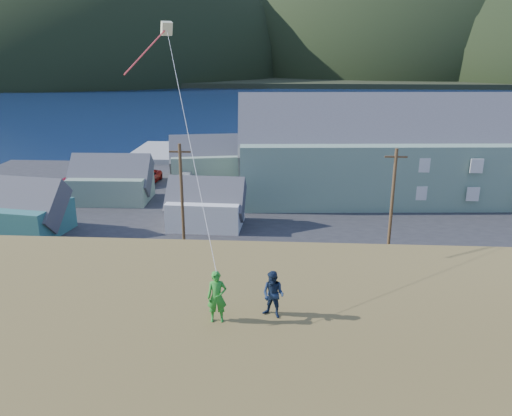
{
  "coord_description": "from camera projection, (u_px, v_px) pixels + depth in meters",
  "views": [
    {
      "loc": [
        4.09,
        -33.86,
        15.71
      ],
      "look_at": [
        2.75,
        -12.48,
        8.8
      ],
      "focal_mm": 35.0,
      "sensor_mm": 36.0,
      "label": 1
    }
  ],
  "objects": [
    {
      "name": "waterfront_lot",
      "position": [
        248.0,
        201.0,
        53.36
      ],
      "size": [
        72.0,
        36.0,
        0.12
      ],
      "primitive_type": "cube",
      "color": "#28282B",
      "rests_on": "ground"
    },
    {
      "name": "wharf",
      "position": [
        220.0,
        153.0,
        75.45
      ],
      "size": [
        26.0,
        14.0,
        0.9
      ],
      "primitive_type": "cube",
      "color": "gray",
      "rests_on": "ground"
    },
    {
      "name": "shed_palegreen_near",
      "position": [
        111.0,
        181.0,
        52.65
      ],
      "size": [
        8.57,
        5.5,
        6.1
      ],
      "rotation": [
        0.0,
        0.0,
        0.03
      ],
      "color": "slate",
      "rests_on": "waterfront_lot"
    },
    {
      "name": "parked_cars",
      "position": [
        172.0,
        183.0,
        57.32
      ],
      "size": [
        24.0,
        13.08,
        1.58
      ],
      "color": "#2F5376",
      "rests_on": "waterfront_lot"
    },
    {
      "name": "shed_palegreen_far",
      "position": [
        209.0,
        158.0,
        62.62
      ],
      "size": [
        10.53,
        7.22,
        6.49
      ],
      "rotation": [
        0.0,
        0.0,
        0.19
      ],
      "color": "gray",
      "rests_on": "waterfront_lot"
    },
    {
      "name": "kite_flyer_navy",
      "position": [
        273.0,
        295.0,
        16.32
      ],
      "size": [
        0.96,
        0.88,
        1.61
      ],
      "primitive_type": "imported",
      "rotation": [
        0.0,
        0.0,
        -0.43
      ],
      "color": "#17253F",
      "rests_on": "hillside"
    },
    {
      "name": "kite_flyer_green",
      "position": [
        217.0,
        297.0,
        16.02
      ],
      "size": [
        0.67,
        0.48,
        1.74
      ],
      "primitive_type": "imported",
      "rotation": [
        0.0,
        0.0,
        0.1
      ],
      "color": "#248526",
      "rests_on": "hillside"
    },
    {
      "name": "kite_rig",
      "position": [
        164.0,
        35.0,
        21.03
      ],
      "size": [
        2.17,
        4.33,
        11.46
      ],
      "color": "beige",
      "rests_on": "ground"
    },
    {
      "name": "lodge",
      "position": [
        420.0,
        151.0,
        52.99
      ],
      "size": [
        39.29,
        13.64,
        13.57
      ],
      "rotation": [
        0.0,
        0.0,
        0.07
      ],
      "color": "gray",
      "rests_on": "waterfront_lot"
    },
    {
      "name": "grass_strip",
      "position": [
        227.0,
        279.0,
        35.32
      ],
      "size": [
        110.0,
        8.0,
        0.1
      ],
      "primitive_type": "cube",
      "color": "#4C3D19",
      "rests_on": "ground"
    },
    {
      "name": "ground",
      "position": [
        230.0,
        268.0,
        37.23
      ],
      "size": [
        900.0,
        900.0,
        0.0
      ],
      "primitive_type": "plane",
      "color": "#0A1638",
      "rests_on": "ground"
    },
    {
      "name": "far_hills",
      "position": [
        341.0,
        71.0,
        299.88
      ],
      "size": [
        760.0,
        265.0,
        143.0
      ],
      "color": "black",
      "rests_on": "ground"
    },
    {
      "name": "shed_white",
      "position": [
        206.0,
        205.0,
        45.13
      ],
      "size": [
        7.17,
        4.89,
        5.56
      ],
      "rotation": [
        0.0,
        0.0,
        -0.04
      ],
      "color": "silver",
      "rests_on": "waterfront_lot"
    },
    {
      "name": "far_shore",
      "position": [
        283.0,
        69.0,
        350.39
      ],
      "size": [
        900.0,
        320.0,
        2.0
      ],
      "primitive_type": "cube",
      "color": "black",
      "rests_on": "ground"
    },
    {
      "name": "utility_poles",
      "position": [
        174.0,
        203.0,
        37.51
      ],
      "size": [
        32.82,
        0.24,
        9.06
      ],
      "color": "#47331E",
      "rests_on": "waterfront_lot"
    },
    {
      "name": "shed_teal",
      "position": [
        20.0,
        210.0,
        43.28
      ],
      "size": [
        8.48,
        6.48,
        6.12
      ],
      "rotation": [
        0.0,
        0.0,
        -0.15
      ],
      "color": "#2B6663",
      "rests_on": "waterfront_lot"
    }
  ]
}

